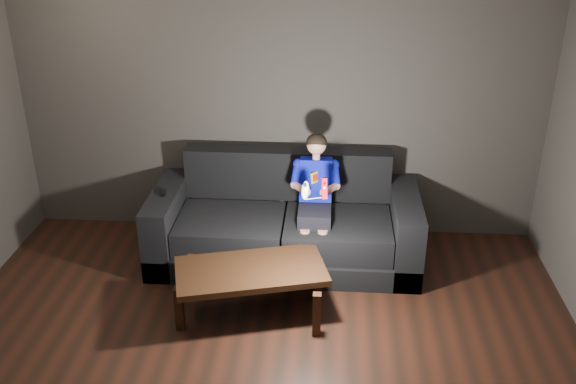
{
  "coord_description": "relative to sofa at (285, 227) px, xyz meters",
  "views": [
    {
      "loc": [
        0.49,
        -3.29,
        3.16
      ],
      "look_at": [
        0.15,
        1.55,
        0.85
      ],
      "focal_mm": 40.0,
      "sensor_mm": 36.0,
      "label": 1
    }
  ],
  "objects": [
    {
      "name": "nunchuk_white",
      "position": [
        0.2,
        -0.48,
        0.62
      ],
      "size": [
        0.09,
        0.11,
        0.17
      ],
      "color": "white",
      "rests_on": "child"
    },
    {
      "name": "child",
      "position": [
        0.28,
        -0.08,
        0.44
      ],
      "size": [
        0.43,
        0.53,
        1.07
      ],
      "color": "black",
      "rests_on": "sofa"
    },
    {
      "name": "sofa",
      "position": [
        0.0,
        0.0,
        0.0
      ],
      "size": [
        2.43,
        1.05,
        0.94
      ],
      "color": "black",
      "rests_on": "floor"
    },
    {
      "name": "coffee_table",
      "position": [
        -0.2,
        -0.92,
        0.07
      ],
      "size": [
        1.29,
        0.87,
        0.43
      ],
      "color": "black",
      "rests_on": "floor"
    },
    {
      "name": "wii_remote_red",
      "position": [
        0.36,
        -0.49,
        0.64
      ],
      "size": [
        0.06,
        0.07,
        0.18
      ],
      "color": "red",
      "rests_on": "child"
    },
    {
      "name": "back_wall",
      "position": [
        -0.1,
        0.58,
        1.04
      ],
      "size": [
        5.0,
        0.04,
        2.7
      ],
      "primitive_type": "cube",
      "color": "#403C38",
      "rests_on": "ground"
    },
    {
      "name": "wii_remote_black",
      "position": [
        -1.09,
        -0.09,
        0.37
      ],
      "size": [
        0.06,
        0.14,
        0.03
      ],
      "color": "black",
      "rests_on": "sofa"
    }
  ]
}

